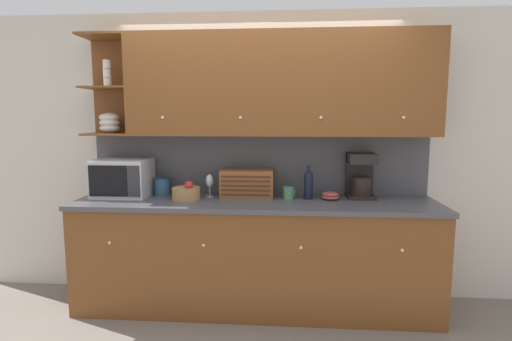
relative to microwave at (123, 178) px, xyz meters
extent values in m
plane|color=slate|center=(1.20, 0.22, -1.13)|extent=(24.00, 24.00, 0.00)
cube|color=beige|center=(1.20, 0.25, 0.17)|extent=(5.47, 0.06, 2.60)
cube|color=brown|center=(1.20, -0.10, -0.67)|extent=(3.07, 0.65, 0.92)
cube|color=#4C4C51|center=(1.20, -0.12, -0.19)|extent=(3.09, 0.68, 0.04)
sphere|color=white|center=(0.05, -0.43, -0.46)|extent=(0.03, 0.03, 0.03)
sphere|color=white|center=(0.82, -0.43, -0.46)|extent=(0.03, 0.03, 0.03)
sphere|color=white|center=(1.59, -0.43, -0.46)|extent=(0.03, 0.03, 0.03)
sphere|color=white|center=(2.35, -0.43, -0.46)|extent=(0.03, 0.03, 0.03)
cube|color=#4C4C51|center=(1.20, 0.22, 0.11)|extent=(3.07, 0.01, 0.55)
cube|color=brown|center=(1.41, 0.06, 0.82)|extent=(2.65, 0.33, 0.87)
cube|color=brown|center=(-0.12, 0.22, 0.82)|extent=(0.42, 0.02, 0.87)
cube|color=brown|center=(-0.12, 0.06, 0.39)|extent=(0.42, 0.33, 0.02)
cube|color=brown|center=(-0.12, 0.06, 0.80)|extent=(0.42, 0.33, 0.02)
cube|color=brown|center=(-0.12, 0.06, 1.24)|extent=(0.42, 0.33, 0.02)
sphere|color=white|center=(0.42, -0.11, 0.54)|extent=(0.03, 0.03, 0.03)
sphere|color=white|center=(1.08, -0.11, 0.54)|extent=(0.03, 0.03, 0.03)
sphere|color=white|center=(1.74, -0.11, 0.54)|extent=(0.03, 0.03, 0.03)
sphere|color=white|center=(2.41, -0.11, 0.54)|extent=(0.03, 0.03, 0.03)
ellipsoid|color=silver|center=(-0.12, 0.06, 0.44)|extent=(0.18, 0.18, 0.08)
ellipsoid|color=silver|center=(-0.12, 0.06, 0.49)|extent=(0.18, 0.18, 0.08)
ellipsoid|color=silver|center=(-0.12, 0.06, 0.54)|extent=(0.18, 0.18, 0.08)
cylinder|color=silver|center=(-0.12, 0.06, 0.84)|extent=(0.07, 0.07, 0.08)
cylinder|color=silver|center=(-0.12, 0.06, 0.92)|extent=(0.07, 0.07, 0.08)
cylinder|color=silver|center=(-0.12, 0.06, 1.00)|extent=(0.07, 0.07, 0.08)
cube|color=silver|center=(0.00, 0.00, 0.00)|extent=(0.48, 0.37, 0.33)
cube|color=black|center=(-0.05, -0.19, 0.00)|extent=(0.34, 0.01, 0.27)
cube|color=#2D2D33|center=(0.17, -0.19, 0.00)|extent=(0.11, 0.01, 0.27)
cylinder|color=#33567A|center=(0.34, 0.08, -0.09)|extent=(0.14, 0.14, 0.15)
cylinder|color=navy|center=(0.34, 0.08, -0.01)|extent=(0.14, 0.14, 0.01)
cylinder|color=#A87F4C|center=(0.60, -0.10, -0.11)|extent=(0.24, 0.24, 0.11)
sphere|color=red|center=(0.63, -0.12, -0.04)|extent=(0.08, 0.08, 0.08)
cylinder|color=silver|center=(0.78, 0.04, -0.16)|extent=(0.06, 0.06, 0.01)
cylinder|color=silver|center=(0.78, 0.04, -0.12)|extent=(0.01, 0.01, 0.08)
ellipsoid|color=silver|center=(0.78, 0.04, -0.02)|extent=(0.07, 0.07, 0.12)
cube|color=brown|center=(1.12, 0.05, -0.04)|extent=(0.47, 0.24, 0.25)
cube|color=#4B2C16|center=(1.12, -0.08, -0.12)|extent=(0.43, 0.01, 0.02)
cube|color=#4B2C16|center=(1.12, -0.08, -0.08)|extent=(0.43, 0.01, 0.02)
cube|color=#4B2C16|center=(1.12, -0.08, -0.04)|extent=(0.43, 0.01, 0.02)
cube|color=#4B2C16|center=(1.12, -0.08, 0.00)|extent=(0.43, 0.01, 0.02)
cube|color=#4B2C16|center=(1.12, -0.08, 0.03)|extent=(0.43, 0.01, 0.02)
cylinder|color=#4C845B|center=(1.49, -0.01, -0.11)|extent=(0.09, 0.09, 0.11)
torus|color=#4C845B|center=(1.54, -0.01, -0.11)|extent=(0.01, 0.07, 0.07)
cylinder|color=black|center=(1.66, 0.00, -0.06)|extent=(0.08, 0.08, 0.20)
sphere|color=black|center=(1.66, 0.00, 0.04)|extent=(0.08, 0.08, 0.08)
cylinder|color=black|center=(1.66, 0.00, 0.10)|extent=(0.03, 0.03, 0.07)
ellipsoid|color=#9E473D|center=(1.85, -0.01, -0.14)|extent=(0.15, 0.15, 0.04)
ellipsoid|color=#9E473D|center=(1.85, -0.01, -0.12)|extent=(0.14, 0.14, 0.04)
cube|color=black|center=(2.12, 0.08, -0.15)|extent=(0.24, 0.24, 0.03)
cylinder|color=black|center=(2.12, 0.06, -0.06)|extent=(0.18, 0.18, 0.16)
cube|color=black|center=(2.12, 0.17, 0.03)|extent=(0.24, 0.05, 0.40)
cube|color=black|center=(2.12, 0.08, 0.19)|extent=(0.24, 0.24, 0.09)
camera|label=1|loc=(1.47, -3.44, 0.54)|focal=28.00mm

